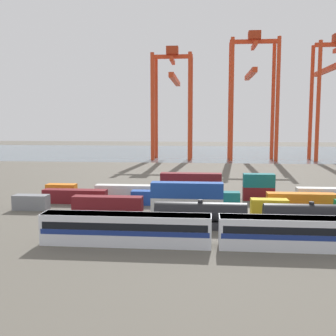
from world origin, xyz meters
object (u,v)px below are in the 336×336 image
Objects in this scene: shipping_container_12 at (301,200)px; gantry_crane_central at (253,85)px; gantry_crane_west at (173,91)px; gantry_crane_east at (335,84)px; passenger_train at (308,232)px.

gantry_crane_central reaches higher than shipping_container_12.
gantry_crane_west is 0.89× the size of gantry_crane_central.
gantry_crane_central is (1.64, 95.93, 29.19)m from shipping_container_12.
gantry_crane_east is (34.33, 96.77, 29.07)m from shipping_container_12.
shipping_container_12 is 100.28m from gantry_crane_central.
gantry_crane_west is 65.41m from gantry_crane_east.
gantry_crane_central is 1.03× the size of gantry_crane_east.
shipping_container_12 is 106.72m from gantry_crane_east.
gantry_crane_west is at bearing 177.35° from gantry_crane_central.
gantry_crane_east is at bearing -0.58° from gantry_crane_west.
passenger_train is 1.33× the size of gantry_crane_east.
shipping_container_12 is at bearing -109.53° from gantry_crane_east.
passenger_train is at bearing -93.08° from gantry_crane_central.
gantry_crane_central reaches higher than gantry_crane_west.
gantry_crane_central is at bearing -178.51° from gantry_crane_east.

